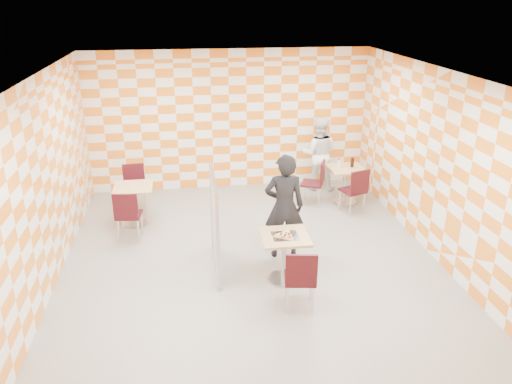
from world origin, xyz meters
TOP-DOWN VIEW (x-y plane):
  - room_shell at (0.00, 0.54)m, footprint 7.00×7.00m
  - main_table at (0.42, -0.57)m, footprint 0.70×0.70m
  - second_table at (2.25, 2.21)m, footprint 0.70×0.70m
  - empty_table at (-1.96, 1.79)m, footprint 0.70×0.70m
  - chair_main_front at (0.47, -1.38)m, footprint 0.49×0.49m
  - chair_second_front at (2.27, 1.63)m, footprint 0.54×0.54m
  - chair_second_side at (1.64, 2.18)m, footprint 0.56×0.56m
  - chair_empty_near at (-2.01, 1.08)m, footprint 0.47×0.47m
  - chair_empty_far at (-2.00, 2.47)m, footprint 0.46×0.47m
  - partition at (-0.58, -0.08)m, footprint 0.08×1.38m
  - man_dark at (0.56, 0.19)m, footprint 0.68×0.48m
  - man_white at (1.89, 3.05)m, footprint 0.92×0.80m
  - pizza_on_foil at (0.42, -0.59)m, footprint 0.40×0.40m
  - sport_bottle at (2.10, 2.27)m, footprint 0.06×0.06m
  - soda_bottle at (2.38, 2.26)m, footprint 0.07×0.07m

SIDE VIEW (x-z plane):
  - main_table at x=0.42m, z-range 0.13..0.88m
  - second_table at x=2.25m, z-range 0.13..0.88m
  - empty_table at x=-1.96m, z-range 0.13..0.88m
  - chair_main_front at x=0.47m, z-range 0.08..1.01m
  - chair_second_front at x=2.27m, z-range 0.08..1.01m
  - chair_second_side at x=1.64m, z-range 0.08..1.01m
  - chair_empty_near at x=-2.01m, z-range 0.08..1.01m
  - chair_empty_far at x=-2.00m, z-range 0.08..1.01m
  - pizza_on_foil at x=0.42m, z-range 0.74..0.79m
  - partition at x=-0.58m, z-range 0.02..1.57m
  - man_white at x=1.89m, z-range 0.00..1.62m
  - sport_bottle at x=2.10m, z-range 0.74..0.94m
  - soda_bottle at x=2.38m, z-range 0.74..0.97m
  - man_dark at x=0.56m, z-range 0.00..1.75m
  - room_shell at x=0.00m, z-range -2.00..5.00m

